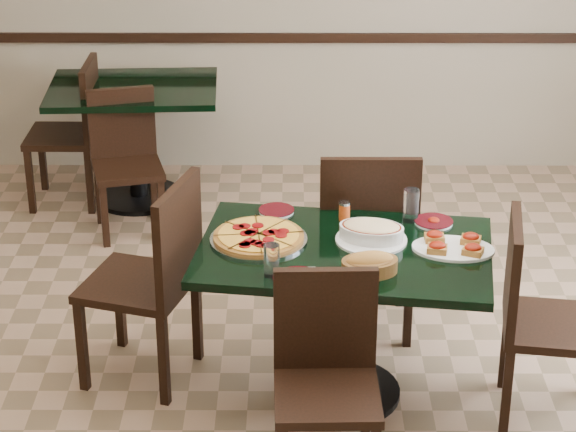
{
  "coord_description": "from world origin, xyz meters",
  "views": [
    {
      "loc": [
        -0.08,
        -4.36,
        2.92
      ],
      "look_at": [
        -0.09,
        0.0,
        0.89
      ],
      "focal_mm": 70.0,
      "sensor_mm": 36.0,
      "label": 1
    }
  ],
  "objects_px": {
    "back_chair_left": "(75,125)",
    "main_table": "(344,285)",
    "bread_basket": "(370,264)",
    "chair_right": "(535,309)",
    "chair_left": "(156,271)",
    "back_chair_near": "(125,154)",
    "pepperoni_pizza": "(259,237)",
    "chair_near": "(326,369)",
    "chair_far": "(367,233)",
    "bruschetta_platter": "(453,245)",
    "back_table": "(135,121)",
    "lasagna_casserole": "(371,231)"
  },
  "relations": [
    {
      "from": "back_chair_left",
      "to": "main_table",
      "type": "bearing_deg",
      "value": 36.15
    },
    {
      "from": "back_chair_left",
      "to": "bread_basket",
      "type": "relative_size",
      "value": 3.45
    },
    {
      "from": "chair_right",
      "to": "chair_left",
      "type": "relative_size",
      "value": 0.94
    },
    {
      "from": "back_chair_near",
      "to": "pepperoni_pizza",
      "type": "distance_m",
      "value": 1.94
    },
    {
      "from": "chair_near",
      "to": "chair_far",
      "type": "bearing_deg",
      "value": 76.76
    },
    {
      "from": "back_chair_left",
      "to": "bruschetta_platter",
      "type": "bearing_deg",
      "value": 43.19
    },
    {
      "from": "back_table",
      "to": "lasagna_casserole",
      "type": "bearing_deg",
      "value": -61.06
    },
    {
      "from": "lasagna_casserole",
      "to": "bread_basket",
      "type": "relative_size",
      "value": 1.2
    },
    {
      "from": "back_chair_left",
      "to": "lasagna_casserole",
      "type": "bearing_deg",
      "value": 39.09
    },
    {
      "from": "main_table",
      "to": "back_chair_near",
      "type": "relative_size",
      "value": 1.62
    },
    {
      "from": "chair_far",
      "to": "back_table",
      "type": "bearing_deg",
      "value": -51.42
    },
    {
      "from": "back_table",
      "to": "bruschetta_platter",
      "type": "distance_m",
      "value": 2.79
    },
    {
      "from": "main_table",
      "to": "chair_left",
      "type": "xyz_separation_m",
      "value": [
        -0.84,
        0.15,
        -0.01
      ]
    },
    {
      "from": "back_chair_near",
      "to": "lasagna_casserole",
      "type": "xyz_separation_m",
      "value": [
        1.33,
        -1.73,
        0.33
      ]
    },
    {
      "from": "chair_far",
      "to": "bread_basket",
      "type": "distance_m",
      "value": 0.8
    },
    {
      "from": "lasagna_casserole",
      "to": "bread_basket",
      "type": "bearing_deg",
      "value": -81.95
    },
    {
      "from": "main_table",
      "to": "chair_right",
      "type": "distance_m",
      "value": 0.83
    },
    {
      "from": "chair_left",
      "to": "lasagna_casserole",
      "type": "bearing_deg",
      "value": 102.61
    },
    {
      "from": "back_table",
      "to": "chair_near",
      "type": "xyz_separation_m",
      "value": [
        1.11,
        -2.77,
        -0.03
      ]
    },
    {
      "from": "back_chair_near",
      "to": "bruschetta_platter",
      "type": "xyz_separation_m",
      "value": [
        1.67,
        -1.82,
        0.31
      ]
    },
    {
      "from": "chair_right",
      "to": "back_chair_left",
      "type": "xyz_separation_m",
      "value": [
        -2.39,
        2.3,
        -0.01
      ]
    },
    {
      "from": "back_table",
      "to": "chair_far",
      "type": "height_order",
      "value": "chair_far"
    },
    {
      "from": "back_table",
      "to": "lasagna_casserole",
      "type": "xyz_separation_m",
      "value": [
        1.32,
        -2.14,
        0.27
      ]
    },
    {
      "from": "chair_far",
      "to": "lasagna_casserole",
      "type": "distance_m",
      "value": 0.52
    },
    {
      "from": "back_table",
      "to": "bread_basket",
      "type": "distance_m",
      "value": 2.77
    },
    {
      "from": "chair_far",
      "to": "chair_right",
      "type": "xyz_separation_m",
      "value": [
        0.69,
        -0.67,
        -0.04
      ]
    },
    {
      "from": "chair_right",
      "to": "chair_left",
      "type": "distance_m",
      "value": 1.69
    },
    {
      "from": "chair_right",
      "to": "bruschetta_platter",
      "type": "distance_m",
      "value": 0.45
    },
    {
      "from": "chair_left",
      "to": "back_chair_near",
      "type": "xyz_separation_m",
      "value": [
        -0.37,
        1.65,
        -0.09
      ]
    },
    {
      "from": "back_table",
      "to": "chair_far",
      "type": "relative_size",
      "value": 1.06
    },
    {
      "from": "chair_far",
      "to": "pepperoni_pizza",
      "type": "distance_m",
      "value": 0.72
    },
    {
      "from": "main_table",
      "to": "back_chair_near",
      "type": "height_order",
      "value": "back_chair_near"
    },
    {
      "from": "back_chair_left",
      "to": "lasagna_casserole",
      "type": "distance_m",
      "value": 2.71
    },
    {
      "from": "chair_left",
      "to": "back_chair_left",
      "type": "bearing_deg",
      "value": -143.12
    },
    {
      "from": "chair_right",
      "to": "chair_left",
      "type": "height_order",
      "value": "chair_left"
    },
    {
      "from": "chair_near",
      "to": "chair_left",
      "type": "height_order",
      "value": "chair_left"
    },
    {
      "from": "main_table",
      "to": "chair_right",
      "type": "height_order",
      "value": "chair_right"
    },
    {
      "from": "chair_near",
      "to": "bruschetta_platter",
      "type": "relative_size",
      "value": 2.26
    },
    {
      "from": "main_table",
      "to": "bruschetta_platter",
      "type": "xyz_separation_m",
      "value": [
        0.47,
        -0.02,
        0.21
      ]
    },
    {
      "from": "chair_right",
      "to": "bruschetta_platter",
      "type": "relative_size",
      "value": 2.38
    },
    {
      "from": "chair_near",
      "to": "chair_right",
      "type": "relative_size",
      "value": 0.95
    },
    {
      "from": "chair_right",
      "to": "back_chair_left",
      "type": "bearing_deg",
      "value": 54.85
    },
    {
      "from": "chair_far",
      "to": "chair_near",
      "type": "height_order",
      "value": "chair_far"
    },
    {
      "from": "back_table",
      "to": "bruschetta_platter",
      "type": "xyz_separation_m",
      "value": [
        1.67,
        -2.23,
        0.25
      ]
    },
    {
      "from": "back_table",
      "to": "chair_right",
      "type": "bearing_deg",
      "value": -51.93
    },
    {
      "from": "main_table",
      "to": "chair_left",
      "type": "bearing_deg",
      "value": 178.1
    },
    {
      "from": "chair_right",
      "to": "lasagna_casserole",
      "type": "bearing_deg",
      "value": 82.84
    },
    {
      "from": "pepperoni_pizza",
      "to": "bread_basket",
      "type": "xyz_separation_m",
      "value": [
        0.47,
        -0.3,
        0.02
      ]
    },
    {
      "from": "chair_far",
      "to": "bruschetta_platter",
      "type": "bearing_deg",
      "value": 120.74
    },
    {
      "from": "chair_left",
      "to": "bread_basket",
      "type": "distance_m",
      "value": 1.03
    }
  ]
}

